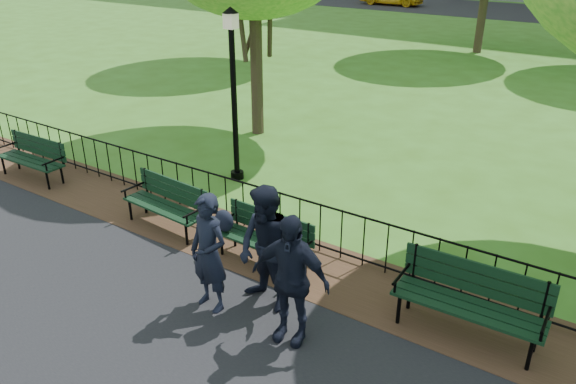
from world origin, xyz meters
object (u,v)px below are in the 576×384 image
Objects in this scene: person_left at (209,253)px; lamppost at (234,90)px; park_bench_main at (251,228)px; park_bench_left_b at (33,153)px; park_bench_right_a at (472,294)px; person_right at (290,279)px; person_mid at (267,249)px; park_bench_left_a at (167,199)px.

lamppost is at bearing 129.81° from person_left.
park_bench_left_b is at bearing -179.01° from park_bench_main.
park_bench_right_a is at bearing -22.16° from lamppost.
park_bench_left_b is 7.61m from person_right.
park_bench_main is 5.88m from park_bench_left_b.
park_bench_main is 1.35m from person_mid.
person_left is at bearing 174.18° from person_right.
park_bench_right_a is at bearing 34.32° from person_mid.
person_mid reaches higher than park_bench_left_b.
person_right reaches higher than park_bench_left_a.
park_bench_right_a is at bearing 4.59° from park_bench_left_a.
park_bench_left_a is at bearing 179.95° from park_bench_main.
person_right is (0.65, -0.40, -0.01)m from person_mid.
person_right is at bearing -16.72° from park_bench_left_a.
person_left is at bearing -75.44° from park_bench_main.
park_bench_main is 0.48× the size of lamppost.
person_left is (2.55, -3.79, -1.06)m from lamppost.
lamppost is (-0.35, 2.40, 1.39)m from park_bench_left_a.
person_right is (3.85, -3.73, -1.03)m from lamppost.
park_bench_main is 0.88× the size of park_bench_right_a.
park_bench_left_a is at bearing 150.72° from person_right.
park_bench_left_b is at bearing -174.36° from person_mid.
person_left is 0.80m from person_mid.
park_bench_left_b is at bearing 161.34° from person_right.
person_right reaches higher than park_bench_left_b.
park_bench_left_b is 9.40m from park_bench_right_a.
person_mid is (0.96, -0.87, 0.36)m from park_bench_main.
park_bench_left_b is 6.91m from person_mid.
person_mid is (-2.57, -0.98, 0.30)m from park_bench_right_a.
person_left is 0.96× the size of person_right.
lamppost is (-5.77, 2.35, 1.32)m from park_bench_right_a.
lamppost is at bearing 31.80° from park_bench_left_b.
park_bench_left_a is at bearing 175.46° from person_mid.
person_left is at bearing -131.08° from person_mid.
lamppost is at bearing 127.37° from person_right.
park_bench_main is 1.90m from park_bench_left_a.
lamppost reaches higher than park_bench_main.
park_bench_right_a is (5.42, 0.05, 0.07)m from park_bench_left_a.
person_mid is 1.02× the size of person_right.
park_bench_main is 2.08m from person_right.
person_left is (6.19, -1.40, 0.32)m from park_bench_left_b.
park_bench_main is 0.98× the size of person_left.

